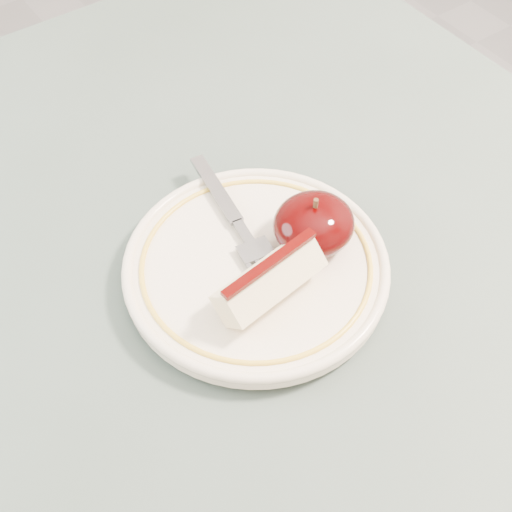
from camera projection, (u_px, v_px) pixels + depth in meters
table at (194, 387)px, 0.62m from camera, size 0.90×0.90×0.75m
plate at (256, 267)px, 0.57m from camera, size 0.22×0.22×0.02m
apple_half at (314, 224)px, 0.57m from camera, size 0.07×0.06×0.05m
apple_wedge at (269, 280)px, 0.54m from camera, size 0.09×0.05×0.04m
fork at (238, 223)px, 0.59m from camera, size 0.04×0.16×0.00m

